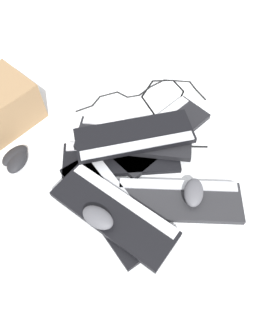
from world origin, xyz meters
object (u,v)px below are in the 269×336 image
at_px(keyboard_1, 178,200).
at_px(keyboard_3, 121,157).
at_px(keyboard_2, 160,135).
at_px(mouse_1, 15,156).
at_px(keyboard_4, 134,138).
at_px(keyboard_6, 135,136).
at_px(mouse_2, 17,161).
at_px(mouse_3, 194,192).
at_px(keyboard_5, 114,213).
at_px(mouse_0, 98,217).
at_px(keyboard_0, 110,205).

xyz_separation_m(keyboard_1, keyboard_3, (0.05, -0.27, 0.00)).
xyz_separation_m(keyboard_2, mouse_1, (0.51, -0.26, 0.01)).
relative_size(keyboard_1, keyboard_4, 1.04).
xyz_separation_m(keyboard_6, mouse_2, (0.40, -0.21, -0.05)).
xyz_separation_m(mouse_1, mouse_3, (-0.42, 0.54, 0.03)).
distance_m(keyboard_1, mouse_2, 0.62).
xyz_separation_m(keyboard_4, keyboard_5, (0.24, 0.21, 0.00)).
bearing_deg(keyboard_2, mouse_0, 22.57).
bearing_deg(keyboard_5, keyboard_1, 157.63).
height_order(keyboard_0, keyboard_3, same).
height_order(keyboard_0, keyboard_2, same).
bearing_deg(keyboard_1, keyboard_0, -33.44).
distance_m(keyboard_3, keyboard_5, 0.24).
height_order(mouse_1, mouse_3, mouse_3).
bearing_deg(keyboard_3, mouse_3, 108.81).
xyz_separation_m(keyboard_2, mouse_2, (0.51, -0.23, 0.01)).
bearing_deg(keyboard_2, keyboard_1, 62.25).
height_order(keyboard_3, keyboard_5, keyboard_5).
bearing_deg(keyboard_4, mouse_0, 34.07).
distance_m(keyboard_1, keyboard_5, 0.23).
relative_size(keyboard_4, mouse_2, 3.80).
distance_m(keyboard_1, keyboard_4, 0.30).
relative_size(keyboard_5, keyboard_6, 1.00).
height_order(keyboard_2, keyboard_5, keyboard_5).
bearing_deg(keyboard_6, keyboard_1, 85.67).
distance_m(keyboard_0, keyboard_3, 0.20).
bearing_deg(mouse_0, mouse_3, 50.73).
height_order(keyboard_4, mouse_2, keyboard_4).
bearing_deg(keyboard_2, keyboard_6, -9.68).
xyz_separation_m(mouse_0, mouse_3, (-0.32, 0.11, -0.03)).
bearing_deg(keyboard_2, mouse_3, 72.10).
relative_size(keyboard_4, mouse_0, 3.80).
bearing_deg(keyboard_5, keyboard_0, -105.44).
height_order(keyboard_3, mouse_2, mouse_2).
xyz_separation_m(keyboard_3, mouse_0, (0.22, 0.18, 0.07)).
relative_size(keyboard_5, mouse_0, 4.22).
distance_m(keyboard_4, mouse_1, 0.46).
relative_size(keyboard_1, keyboard_3, 0.97).
xyz_separation_m(mouse_2, mouse_3, (-0.42, 0.51, 0.03)).
distance_m(keyboard_0, keyboard_5, 0.06).
bearing_deg(keyboard_3, keyboard_6, -170.81).
height_order(keyboard_1, keyboard_2, same).
relative_size(keyboard_3, keyboard_4, 1.08).
bearing_deg(keyboard_2, mouse_1, -26.80).
height_order(keyboard_3, mouse_0, mouse_0).
bearing_deg(keyboard_2, keyboard_3, -2.40).
height_order(keyboard_1, keyboard_3, same).
bearing_deg(keyboard_0, mouse_1, -65.92).
height_order(keyboard_3, keyboard_4, keyboard_4).
distance_m(keyboard_2, keyboard_5, 0.39).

